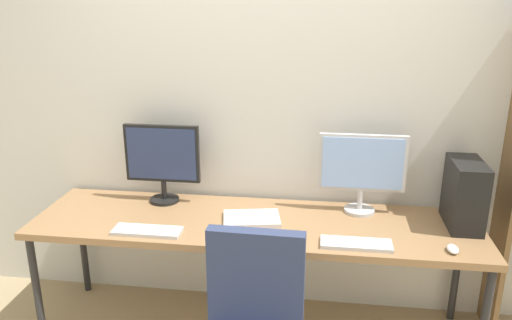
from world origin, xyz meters
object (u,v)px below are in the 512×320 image
(pc_tower, at_px, (464,194))
(keyboard_right, at_px, (356,244))
(monitor_left, at_px, (162,159))
(computer_mouse, at_px, (453,249))
(laptop_closed, at_px, (252,219))
(monitor_right, at_px, (362,168))
(keyboard_left, at_px, (147,231))
(desk, at_px, (255,228))

(pc_tower, relative_size, keyboard_right, 1.02)
(monitor_left, xyz_separation_m, computer_mouse, (1.64, -0.44, -0.26))
(pc_tower, bearing_deg, keyboard_right, -150.95)
(computer_mouse, relative_size, laptop_closed, 0.30)
(pc_tower, height_order, laptop_closed, pc_tower)
(pc_tower, xyz_separation_m, computer_mouse, (-0.12, -0.33, -0.17))
(monitor_left, relative_size, pc_tower, 1.31)
(monitor_right, distance_m, computer_mouse, 0.68)
(monitor_left, xyz_separation_m, keyboard_left, (0.04, -0.44, -0.27))
(desk, height_order, keyboard_left, keyboard_left)
(desk, distance_m, computer_mouse, 1.07)
(monitor_left, bearing_deg, monitor_right, 0.00)
(desk, distance_m, pc_tower, 1.18)
(desk, relative_size, computer_mouse, 26.54)
(monitor_left, relative_size, computer_mouse, 5.11)
(monitor_right, height_order, keyboard_left, monitor_right)
(keyboard_right, height_order, computer_mouse, computer_mouse)
(monitor_right, bearing_deg, monitor_left, -180.00)
(keyboard_right, distance_m, computer_mouse, 0.48)
(monitor_left, relative_size, keyboard_right, 1.34)
(monitor_left, distance_m, keyboard_left, 0.52)
(pc_tower, height_order, keyboard_right, pc_tower)
(desk, xyz_separation_m, computer_mouse, (1.04, -0.23, 0.06))
(computer_mouse, distance_m, laptop_closed, 1.08)
(laptop_closed, bearing_deg, keyboard_left, -167.96)
(computer_mouse, height_order, laptop_closed, computer_mouse)
(keyboard_left, xyz_separation_m, computer_mouse, (1.60, -0.00, 0.01))
(computer_mouse, xyz_separation_m, laptop_closed, (-1.06, 0.23, -0.00))
(keyboard_left, bearing_deg, keyboard_right, 0.00)
(desk, bearing_deg, pc_tower, 4.95)
(desk, xyz_separation_m, laptop_closed, (-0.02, 0.00, 0.06))
(monitor_right, distance_m, pc_tower, 0.57)
(desk, height_order, monitor_right, monitor_right)
(monitor_right, bearing_deg, laptop_closed, -161.07)
(monitor_left, height_order, keyboard_left, monitor_left)
(desk, xyz_separation_m, keyboard_right, (0.56, -0.23, 0.06))
(computer_mouse, bearing_deg, laptop_closed, 167.63)
(pc_tower, bearing_deg, keyboard_left, -169.10)
(keyboard_right, xyz_separation_m, computer_mouse, (0.48, -0.00, 0.01))
(desk, xyz_separation_m, monitor_right, (0.60, 0.21, 0.32))
(monitor_right, height_order, laptop_closed, monitor_right)
(keyboard_right, relative_size, computer_mouse, 3.81)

